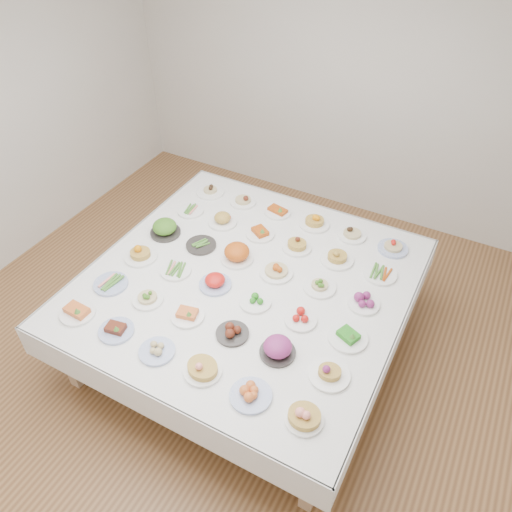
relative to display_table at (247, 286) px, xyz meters
The scene contains 38 objects.
room_envelope 1.16m from the display_table, 138.90° to the right, with size 5.02×5.02×2.81m.
display_table is the anchor object (origin of this frame).
dish_0 1.25m from the display_table, 135.27° to the right, with size 0.25×0.25×0.11m.
dish_1 1.03m from the display_table, 121.51° to the right, with size 0.24×0.24×0.10m.
dish_2 0.91m from the display_table, 101.71° to the right, with size 0.24×0.24×0.09m.
dish_3 0.90m from the display_table, 79.17° to the right, with size 0.26×0.25×0.16m.
dish_4 1.04m from the display_table, 59.53° to the right, with size 0.26×0.26×0.11m.
dish_5 1.25m from the display_table, 45.22° to the right, with size 0.23×0.23×0.14m.
dish_6 1.03m from the display_table, 148.60° to the right, with size 0.26×0.26×0.06m.
dish_7 0.76m from the display_table, 134.78° to the right, with size 0.22×0.22×0.11m.
dish_8 0.57m from the display_table, 109.16° to the right, with size 0.24×0.24×0.10m.
dish_9 0.56m from the display_table, 71.16° to the right, with size 0.23×0.23×0.10m.
dish_10 0.75m from the display_table, 44.88° to the right, with size 0.26×0.26×0.15m.
dish_11 1.04m from the display_table, 30.51° to the right, with size 0.26×0.26×0.14m.
dish_12 0.91m from the display_table, 168.66° to the right, with size 0.27×0.26×0.16m.
dish_13 0.57m from the display_table, 161.40° to the right, with size 0.24×0.24×0.05m.
dish_14 0.27m from the display_table, 137.12° to the right, with size 0.24×0.24×0.12m.
dish_15 0.27m from the display_table, 46.65° to the right, with size 0.23×0.23×0.09m.
dish_16 0.58m from the display_table, 19.13° to the right, with size 0.23×0.23×0.11m.
dish_17 0.91m from the display_table, 11.61° to the right, with size 0.27×0.27×0.11m.
dish_18 0.92m from the display_table, 169.09° to the left, with size 0.29×0.29×0.16m.
dish_19 0.56m from the display_table, 161.80° to the left, with size 0.25×0.25×0.05m.
dish_20 0.29m from the display_table, 136.96° to the left, with size 0.32×0.32×0.17m.
dish_21 0.27m from the display_table, 45.02° to the left, with size 0.27×0.27×0.14m.
dish_22 0.57m from the display_table, 18.95° to the left, with size 0.24×0.24×0.12m.
dish_23 0.90m from the display_table, 11.14° to the left, with size 0.23×0.23×0.11m.
dish_24 1.03m from the display_table, 148.52° to the left, with size 0.23×0.23×0.05m.
dish_25 0.76m from the display_table, 135.40° to the left, with size 0.25×0.25×0.13m.
dish_26 0.57m from the display_table, 107.37° to the left, with size 0.24×0.24×0.10m.
dish_27 0.57m from the display_table, 70.99° to the left, with size 0.24×0.24×0.13m.
dish_28 0.76m from the display_table, 45.61° to the left, with size 0.26×0.26×0.14m.
dish_29 1.04m from the display_table, 31.16° to the left, with size 0.25×0.25×0.06m.
dish_30 1.25m from the display_table, 135.13° to the left, with size 0.26×0.26×0.12m.
dish_31 1.03m from the display_table, 120.98° to the left, with size 0.23×0.23×0.13m.
dish_32 0.91m from the display_table, 101.26° to the left, with size 0.23×0.23×0.10m.
dish_33 0.91m from the display_table, 78.38° to the left, with size 0.26×0.26×0.15m.
dish_34 1.04m from the display_table, 59.29° to the left, with size 0.24×0.24×0.12m.
dish_35 1.25m from the display_table, 45.10° to the left, with size 0.24×0.24×0.12m.
Camera 1 is at (1.52, -2.27, 3.40)m, focal length 35.00 mm.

